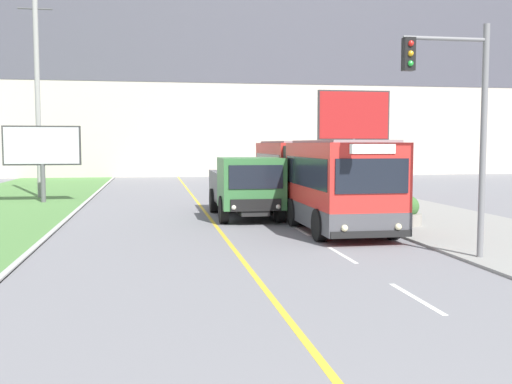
# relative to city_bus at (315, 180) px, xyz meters

# --- Properties ---
(apartment_block_background) EXTENTS (80.00, 8.04, 24.12)m
(apartment_block_background) POSITION_rel_city_bus_xyz_m (-3.96, 35.63, 10.49)
(apartment_block_background) COLOR beige
(apartment_block_background) RESTS_ON ground_plane
(city_bus) EXTENTS (2.66, 12.45, 3.10)m
(city_bus) POSITION_rel_city_bus_xyz_m (0.00, 0.00, 0.00)
(city_bus) COLOR red
(city_bus) RESTS_ON ground_plane
(dump_truck) EXTENTS (2.45, 6.43, 2.46)m
(dump_truck) POSITION_rel_city_bus_xyz_m (-2.53, 0.81, -0.34)
(dump_truck) COLOR black
(dump_truck) RESTS_ON ground_plane
(utility_pole_far) EXTENTS (1.80, 0.28, 11.66)m
(utility_pole_far) POSITION_rel_city_bus_xyz_m (-12.35, 12.11, 4.31)
(utility_pole_far) COLOR #9E9E99
(utility_pole_far) RESTS_ON ground_plane
(traffic_light_mast) EXTENTS (2.28, 0.32, 5.97)m
(traffic_light_mast) POSITION_rel_city_bus_xyz_m (1.43, -8.46, 2.22)
(traffic_light_mast) COLOR slate
(traffic_light_mast) RESTS_ON ground_plane
(billboard_large) EXTENTS (4.56, 0.24, 6.25)m
(billboard_large) POSITION_rel_city_bus_xyz_m (6.05, 13.04, 2.97)
(billboard_large) COLOR #59595B
(billboard_large) RESTS_ON ground_plane
(billboard_small) EXTENTS (3.78, 0.24, 3.89)m
(billboard_small) POSITION_rel_city_bus_xyz_m (-11.68, 9.13, 1.19)
(billboard_small) COLOR #59595B
(billboard_small) RESTS_ON ground_plane
(planter_round_near) EXTENTS (0.96, 0.96, 1.06)m
(planter_round_near) POSITION_rel_city_bus_xyz_m (2.75, -2.52, -1.03)
(planter_round_near) COLOR gray
(planter_round_near) RESTS_ON sidewalk_right
(planter_round_second) EXTENTS (0.91, 0.91, 0.99)m
(planter_round_second) POSITION_rel_city_bus_xyz_m (2.79, 1.51, -1.07)
(planter_round_second) COLOR gray
(planter_round_second) RESTS_ON sidewalk_right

